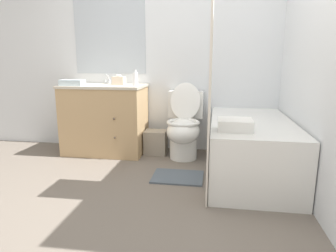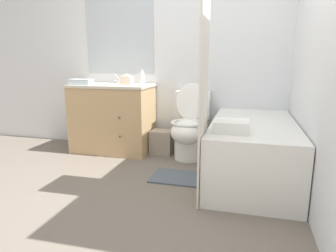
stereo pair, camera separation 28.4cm
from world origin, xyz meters
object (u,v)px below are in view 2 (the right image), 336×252
object	(u,v)px
bath_towel_folded	(231,126)
bath_mat	(177,177)
bathtub	(252,150)
wastebasket	(162,142)
sink_faucet	(118,80)
vanity_cabinet	(113,117)
soap_dispenser	(142,78)
hand_towel_folded	(81,82)
tissue_box	(127,80)
toilet	(189,128)

from	to	relation	value
bath_towel_folded	bath_mat	distance (m)	0.80
bathtub	wastebasket	xyz separation A→B (m)	(-1.04, 0.51, -0.13)
sink_faucet	bathtub	world-z (taller)	sink_faucet
vanity_cabinet	sink_faucet	bearing A→B (deg)	90.00
bathtub	soap_dispenser	world-z (taller)	soap_dispenser
vanity_cabinet	bathtub	distance (m)	1.73
vanity_cabinet	hand_towel_folded	world-z (taller)	hand_towel_folded
tissue_box	vanity_cabinet	bearing A→B (deg)	-165.58
wastebasket	bath_mat	bearing A→B (deg)	-63.43
toilet	vanity_cabinet	bearing A→B (deg)	176.57
soap_dispenser	hand_towel_folded	distance (m)	0.72
soap_dispenser	sink_faucet	bearing A→B (deg)	150.51
vanity_cabinet	hand_towel_folded	xyz separation A→B (m)	(-0.31, -0.17, 0.44)
vanity_cabinet	bath_towel_folded	distance (m)	1.75
sink_faucet	bath_towel_folded	size ratio (longest dim) A/B	0.52
vanity_cabinet	tissue_box	world-z (taller)	tissue_box
wastebasket	hand_towel_folded	xyz separation A→B (m)	(-0.92, -0.20, 0.71)
sink_faucet	soap_dispenser	size ratio (longest dim) A/B	0.80
sink_faucet	bathtub	distance (m)	1.88
wastebasket	bath_towel_folded	distance (m)	1.36
wastebasket	soap_dispenser	bearing A→B (deg)	-163.47
sink_faucet	bathtub	size ratio (longest dim) A/B	0.09
vanity_cabinet	soap_dispenser	xyz separation A→B (m)	(0.40, -0.04, 0.48)
soap_dispenser	tissue_box	bearing A→B (deg)	159.59
tissue_box	soap_dispenser	xyz separation A→B (m)	(0.22, -0.08, 0.03)
vanity_cabinet	tissue_box	distance (m)	0.49
vanity_cabinet	bath_mat	distance (m)	1.26
sink_faucet	bath_towel_folded	xyz separation A→B (m)	(1.47, -1.12, -0.27)
vanity_cabinet	wastebasket	xyz separation A→B (m)	(0.61, 0.03, -0.28)
soap_dispenser	bath_towel_folded	distance (m)	1.43
vanity_cabinet	soap_dispenser	world-z (taller)	soap_dispenser
sink_faucet	soap_dispenser	bearing A→B (deg)	-29.49
vanity_cabinet	wastebasket	distance (m)	0.67
wastebasket	vanity_cabinet	bearing A→B (deg)	-177.58
tissue_box	bath_mat	bearing A→B (deg)	-42.62
bathtub	sink_faucet	bearing A→B (deg)	158.09
hand_towel_folded	sink_faucet	bearing A→B (deg)	49.07
tissue_box	bath_towel_folded	xyz separation A→B (m)	(1.30, -0.98, -0.28)
sink_faucet	wastebasket	size ratio (longest dim) A/B	0.50
bath_mat	vanity_cabinet	bearing A→B (deg)	144.60
wastebasket	tissue_box	distance (m)	0.85
tissue_box	bath_mat	world-z (taller)	tissue_box
sink_faucet	bath_mat	distance (m)	1.56
vanity_cabinet	sink_faucet	size ratio (longest dim) A/B	6.77
sink_faucet	tissue_box	distance (m)	0.22
bathtub	soap_dispenser	distance (m)	1.47
toilet	wastebasket	xyz separation A→B (m)	(-0.35, 0.08, -0.22)
bathtub	hand_towel_folded	size ratio (longest dim) A/B	5.77
bath_mat	bathtub	bearing A→B (deg)	17.17
bathtub	bath_mat	distance (m)	0.76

